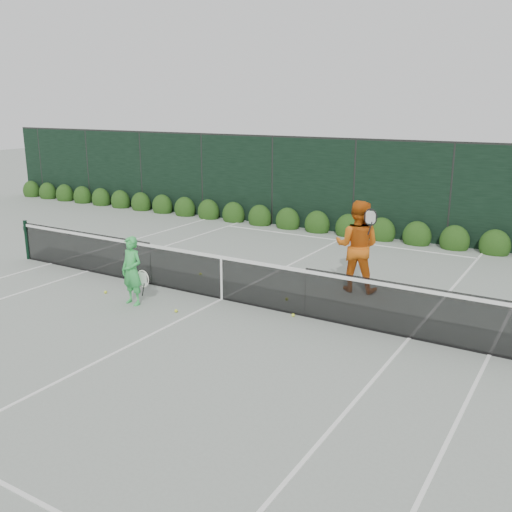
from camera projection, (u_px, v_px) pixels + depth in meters
The scene contains 8 objects.
ground at pixel (222, 299), 12.37m from camera, with size 80.00×80.00×0.00m, color gray.
tennis_net at pixel (221, 276), 12.25m from camera, with size 12.90×0.10×1.07m.
player_woman at pixel (132, 271), 11.91m from camera, with size 0.63×0.40×1.46m.
player_man at pixel (357, 246), 12.72m from camera, with size 1.12×0.93×2.06m.
court_lines at pixel (222, 299), 12.37m from camera, with size 11.03×23.83×0.01m.
windscreen_fence at pixel (131, 261), 9.74m from camera, with size 32.00×21.07×3.06m.
hedge_row at pixel (348, 229), 18.22m from camera, with size 31.66×0.65×0.94m.
tennis_balls at pixel (196, 293), 12.64m from camera, with size 4.60×2.41×0.07m.
Camera 1 is at (6.69, -9.63, 4.13)m, focal length 40.00 mm.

